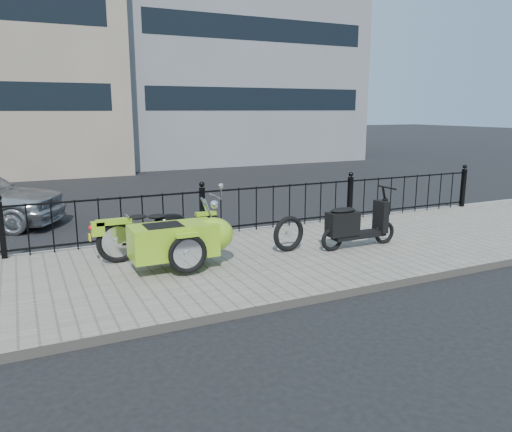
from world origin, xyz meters
name	(u,v)px	position (x,y,z in m)	size (l,w,h in m)	color
ground	(228,259)	(0.00, 0.00, 0.00)	(120.00, 120.00, 0.00)	black
sidewalk	(240,263)	(0.00, -0.50, 0.06)	(30.00, 3.80, 0.12)	slate
curb	(201,237)	(0.00, 1.44, 0.06)	(30.00, 0.10, 0.12)	gray
iron_fence	(202,212)	(0.00, 1.30, 0.59)	(14.11, 0.11, 1.08)	black
building_grey	(226,9)	(7.00, 16.99, 7.50)	(12.00, 8.01, 15.00)	gray
motorcycle_sidecar	(182,237)	(-0.94, -0.39, 0.59)	(2.28, 1.48, 0.98)	black
scooter	(354,225)	(2.14, -0.71, 0.54)	(1.58, 0.46, 1.07)	black
spare_tire	(289,234)	(0.98, -0.39, 0.44)	(0.63, 0.63, 0.09)	black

